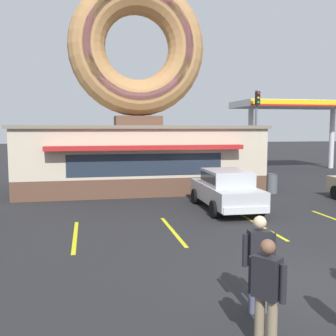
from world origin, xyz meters
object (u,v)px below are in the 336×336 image
Objects in this scene: car_silver at (226,188)px; pedestrian_crossing_woman at (267,290)px; trash_bin at (272,183)px; pedestrian_leather_jacket_man at (259,259)px; traffic_light_pole at (256,121)px.

pedestrian_crossing_woman is (-2.88, -9.59, 0.06)m from car_silver.
pedestrian_crossing_woman reaches higher than trash_bin.
car_silver is 4.95m from trash_bin.
pedestrian_crossing_woman is (-0.42, -1.18, -0.03)m from pedestrian_leather_jacket_man.
trash_bin is (6.08, 11.76, -0.46)m from pedestrian_leather_jacket_man.
trash_bin is at bearing 63.32° from pedestrian_crossing_woman.
trash_bin is 0.17× the size of traffic_light_pole.
pedestrian_crossing_woman is 0.29× the size of traffic_light_pole.
traffic_light_pole is (8.92, 20.27, 2.78)m from pedestrian_crossing_woman.
pedestrian_leather_jacket_man is (-2.46, -8.41, 0.09)m from car_silver.
pedestrian_leather_jacket_man reaches higher than pedestrian_crossing_woman.
pedestrian_crossing_woman is 1.72× the size of trash_bin.
pedestrian_leather_jacket_man reaches higher than trash_bin.
pedestrian_leather_jacket_man is at bearing 70.30° from pedestrian_crossing_woman.
pedestrian_leather_jacket_man reaches higher than car_silver.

